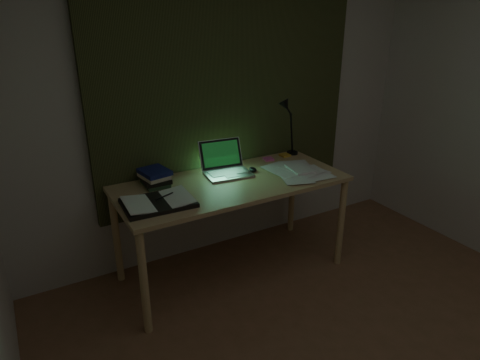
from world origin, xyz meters
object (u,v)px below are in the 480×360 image
object	(u,v)px
loose_papers	(293,170)
open_textbook	(158,202)
laptop	(228,160)
desk_lamp	(294,125)
book_stack	(155,177)
desk	(232,228)

from	to	relation	value
loose_papers	open_textbook	bearing A→B (deg)	-176.97
laptop	desk_lamp	size ratio (longest dim) A/B	0.74
laptop	book_stack	bearing A→B (deg)	176.09
book_stack	laptop	bearing A→B (deg)	-10.44
laptop	book_stack	size ratio (longest dim) A/B	1.78
laptop	loose_papers	world-z (taller)	laptop
loose_papers	laptop	bearing A→B (deg)	159.78
laptop	open_textbook	xyz separation A→B (m)	(-0.63, -0.23, -0.10)
loose_papers	desk_lamp	distance (m)	0.49
loose_papers	desk_lamp	world-z (taller)	desk_lamp
laptop	desk_lamp	distance (m)	0.75
book_stack	desk_lamp	world-z (taller)	desk_lamp
desk	desk_lamp	distance (m)	1.03
laptop	open_textbook	world-z (taller)	laptop
book_stack	open_textbook	bearing A→B (deg)	-106.10
desk	book_stack	bearing A→B (deg)	156.11
desk	book_stack	world-z (taller)	book_stack
open_textbook	book_stack	bearing A→B (deg)	76.54
open_textbook	desk_lamp	world-z (taller)	desk_lamp
desk_lamp	laptop	bearing A→B (deg)	-174.54
desk	open_textbook	world-z (taller)	open_textbook
desk	laptop	size ratio (longest dim) A/B	4.41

